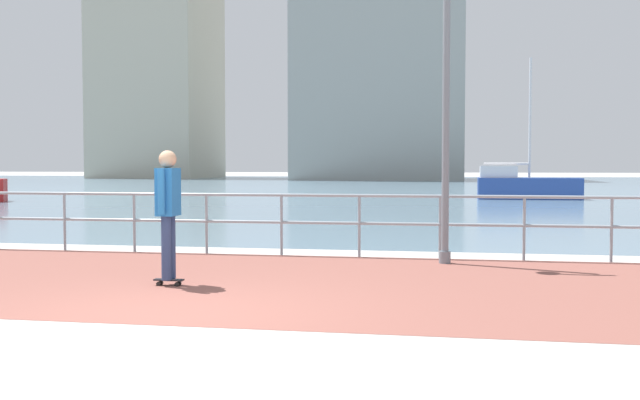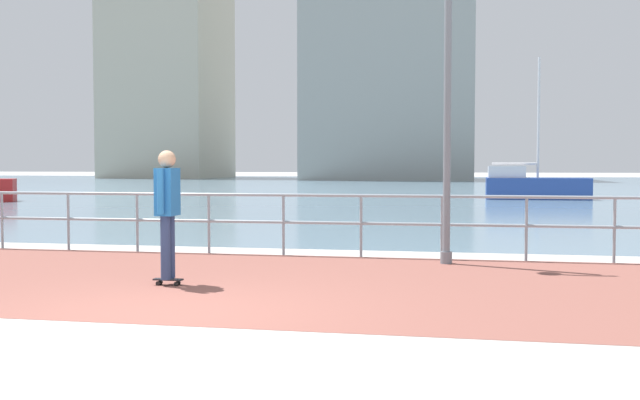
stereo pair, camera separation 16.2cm
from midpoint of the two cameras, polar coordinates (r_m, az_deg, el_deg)
ground at (r=47.56m, az=7.27°, el=0.77°), size 220.00×220.00×0.00m
brick_paving at (r=10.42m, az=-6.26°, el=-6.19°), size 28.00×5.85×0.01m
harbor_water at (r=57.85m, az=7.93°, el=1.11°), size 180.00×88.00×0.00m
waterfront_railing at (r=13.14m, az=-2.50°, el=-0.99°), size 25.25×0.06×1.11m
lamppost at (r=12.22m, az=9.50°, el=9.56°), size 0.81×0.36×5.56m
skateboarder at (r=10.00m, az=-11.30°, el=-0.31°), size 0.40×0.55×1.81m
sailboat_ivory at (r=35.89m, az=16.36°, el=1.06°), size 4.71×1.47×6.62m
tower_concrete at (r=84.22m, az=5.69°, el=11.72°), size 17.93×17.27×31.23m
tower_glass at (r=96.28m, az=-11.65°, el=12.30°), size 13.06×13.98×37.08m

